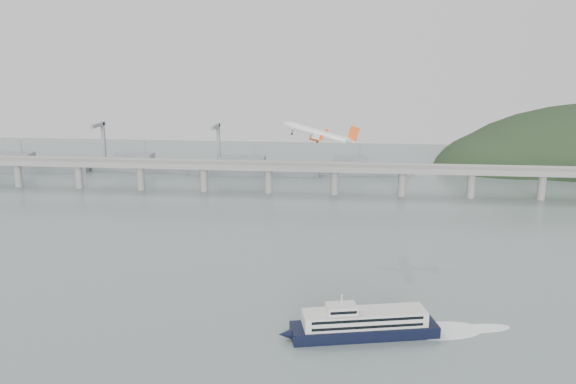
# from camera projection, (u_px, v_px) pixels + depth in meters

# --- Properties ---
(ground) EXTENTS (900.00, 900.00, 0.00)m
(ground) POSITION_uv_depth(u_px,v_px,m) (275.00, 301.00, 267.26)
(ground) COLOR slate
(ground) RESTS_ON ground
(bridge) EXTENTS (800.00, 22.00, 23.90)m
(bridge) POSITION_uv_depth(u_px,v_px,m) (306.00, 171.00, 456.64)
(bridge) COLOR gray
(bridge) RESTS_ON ground
(distant_fleet) EXTENTS (453.00, 60.90, 40.00)m
(distant_fleet) POSITION_uv_depth(u_px,v_px,m) (138.00, 165.00, 537.73)
(distant_fleet) COLOR slate
(distant_fleet) RESTS_ON ground
(ferry) EXTENTS (92.05, 31.54, 17.57)m
(ferry) POSITION_uv_depth(u_px,v_px,m) (364.00, 324.00, 234.43)
(ferry) COLOR black
(ferry) RESTS_ON ground
(airliner) EXTENTS (41.82, 37.64, 13.79)m
(airliner) POSITION_uv_depth(u_px,v_px,m) (320.00, 134.00, 320.94)
(airliner) COLOR white
(airliner) RESTS_ON ground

